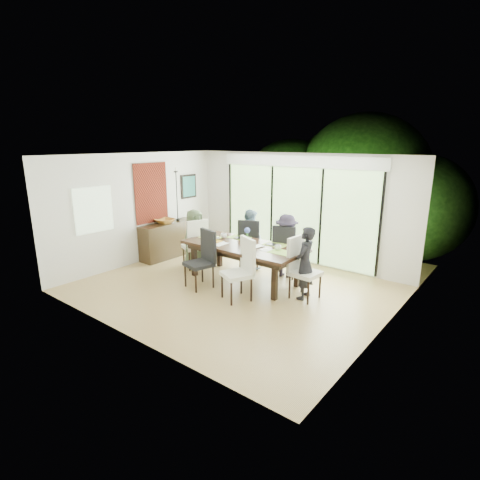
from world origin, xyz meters
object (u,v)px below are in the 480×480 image
Objects in this scene: chair_far_right at (286,250)px; bowl at (165,221)px; laptop at (211,238)px; chair_far_left at (251,243)px; person_far_left at (250,239)px; chair_near_right at (236,270)px; person_far_right at (286,246)px; cup_b at (247,244)px; cup_a at (224,236)px; sideboard at (169,240)px; person_left_end at (195,239)px; chair_near_left at (199,260)px; cup_c at (278,247)px; vase at (247,241)px; table_top at (244,246)px; person_right_end at (305,263)px; chair_left_end at (194,243)px; chair_right_end at (306,269)px.

chair_far_right is 2.51× the size of bowl.
chair_far_left is at bearing 42.08° from laptop.
chair_far_left is 0.11m from person_far_left.
chair_far_right is 1.72m from chair_near_right.
cup_b is (-0.40, -0.93, 0.17)m from person_far_right.
cup_a is 1.99m from sideboard.
sideboard is at bearing -1.41° from person_far_right.
chair_far_left reaches higher than cup_b.
person_left_end is 1.20m from bowl.
cup_c is at bearing 50.35° from chair_near_left.
chair_far_left is 0.99m from vase.
chair_far_left is at bearing -46.70° from person_left_end.
person_far_left is at bearing 118.47° from table_top.
chair_near_right is 0.85× the size of person_far_left.
person_right_end reaches higher than chair_near_right.
cup_c is 3.48m from sideboard.
person_far_right is at bearing -137.74° from person_right_end.
chair_left_end is (-1.50, 0.00, -0.19)m from table_top.
cup_a is (-0.20, 1.02, 0.27)m from chair_near_left.
person_far_left is at bearing 122.83° from cup_b.
chair_near_left is 0.85× the size of person_right_end.
person_far_right is at bearing 136.60° from chair_left_end.
chair_right_end is 2.98m from person_left_end.
laptop is at bearing 20.89° from person_far_right.
chair_far_right reaches higher than cup_a.
chair_right_end is at bearing 126.15° from person_far_right.
chair_near_left is 2.00m from person_far_right.
sideboard is at bearing 177.01° from vase.
sideboard is at bearing -98.65° from person_right_end.
chair_far_left is 1.00× the size of chair_near_right.
chair_right_end is 2.51× the size of bowl.
person_left_end is at bearing -178.91° from chair_near_right.
cup_a is at bearing 167.91° from table_top.
chair_right_end reaches higher than vase.
chair_left_end is 1.33m from chair_near_left.
person_right_end is at bearing 66.41° from chair_near_right.
bowl is (-2.20, -0.74, 0.26)m from person_far_left.
person_left_end is 1.00× the size of person_right_end.
person_far_right is 2.94× the size of bowl.
vase is 2.74m from sideboard.
laptop is at bearing 43.09° from chair_far_left.
person_left_end is 1.32m from person_far_left.
sideboard is (-2.15, 1.06, -0.15)m from chair_near_left.
chair_left_end reaches higher than cup_b.
chair_near_left is at bearing -26.28° from sideboard.
chair_near_left is 1.04m from cup_b.
chair_far_left is at bearing 122.01° from vase.
cup_c is (1.65, 0.20, 0.04)m from laptop.
sideboard is (-4.15, 0.19, -0.15)m from chair_right_end.
person_right_end reaches higher than laptop.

